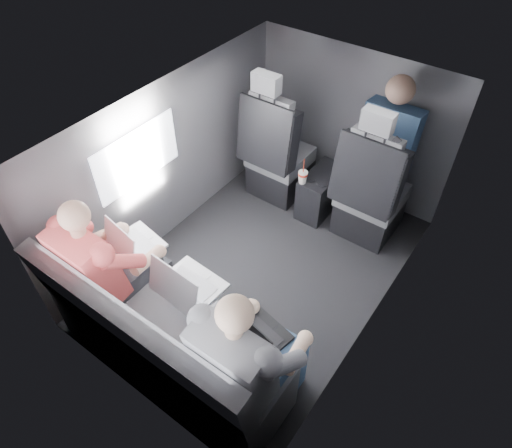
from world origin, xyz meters
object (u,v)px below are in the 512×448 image
Objects in this scene: passenger_rear_right at (250,357)px; rear_bench at (164,344)px; center_console at (321,192)px; laptop_white at (132,242)px; front_seat_right at (369,197)px; laptop_silver at (186,284)px; passenger_front_right at (388,143)px; laptop_black at (259,334)px; passenger_rear_left at (110,265)px; soda_cup at (303,177)px; front_seat_left at (277,158)px.

rear_bench is at bearing -170.86° from passenger_rear_right.
laptop_white is (-0.53, -1.63, 0.43)m from center_console.
front_seat_right is 1.96m from rear_bench.
front_seat_right is 3.26× the size of laptop_silver.
passenger_front_right is (-0.18, 2.06, 0.13)m from passenger_rear_right.
laptop_white reaches higher than laptop_black.
laptop_white is 1.14m from passenger_rear_right.
passenger_rear_right is at bearing -0.02° from passenger_rear_left.
laptop_white is (-0.53, 0.31, 0.32)m from rear_bench.
soda_cup is at bearing -113.12° from center_console.
laptop_silver reaches higher than laptop_black.
front_seat_right is 0.44m from passenger_front_right.
front_seat_right reaches higher than laptop_black.
center_console is 1.34× the size of laptop_white.
front_seat_left is 1.03× the size of passenger_rear_right.
rear_bench is (0.45, -1.90, -0.09)m from front_seat_left.
front_seat_left is at bearing -163.39° from passenger_front_right.
laptop_silver is at bearing 17.70° from passenger_rear_left.
passenger_front_right is at bearing 16.61° from front_seat_left.
laptop_silver is at bearing 164.84° from passenger_rear_right.
passenger_rear_right is (0.14, -1.81, 0.23)m from front_seat_right.
front_seat_left is 1.96m from rear_bench.
center_console is (0.45, 0.04, -0.20)m from front_seat_left.
passenger_rear_left is at bearing 169.28° from rear_bench.
rear_bench is 0.69m from laptop_white.
laptop_white is 0.92× the size of laptop_silver.
front_seat_right is 1.41× the size of passenger_front_right.
laptop_black is at bearing -72.21° from center_console.
front_seat_right is 5.28× the size of soda_cup.
laptop_white is 0.53m from laptop_silver.
soda_cup is at bearing 112.73° from laptop_black.
passenger_rear_left is 1.35× the size of passenger_front_right.
front_seat_right is 3.53× the size of laptop_white.
passenger_rear_left is at bearing -162.30° from laptop_silver.
front_seat_left reaches higher than laptop_white.
laptop_silver is at bearing -90.06° from center_console.
passenger_rear_left is (-0.50, -0.16, -0.01)m from laptop_silver.
passenger_rear_left reaches higher than soda_cup.
center_console is at bearing 107.74° from passenger_rear_right.
laptop_white is at bearing 169.14° from passenger_rear_right.
center_console is 0.40× the size of passenger_rear_left.
laptop_silver is 1.95m from passenger_front_right.
passenger_front_right reaches higher than front_seat_left.
soda_cup is 1.71m from passenger_rear_left.
passenger_rear_left is at bearing -117.83° from front_seat_right.
front_seat_left reaches higher than laptop_silver.
passenger_front_right is at bearing 79.13° from rear_bench.
passenger_rear_left reaches higher than laptop_white.
front_seat_right reaches higher than laptop_silver.
laptop_silver is (-0.00, -1.69, 0.44)m from center_console.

